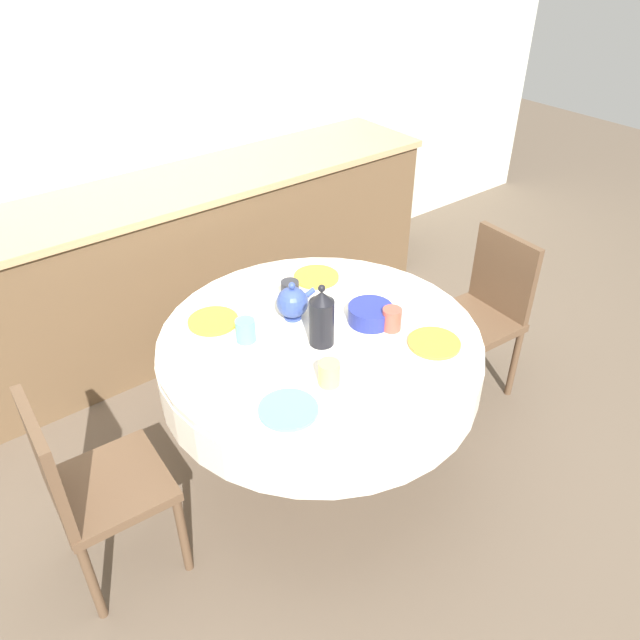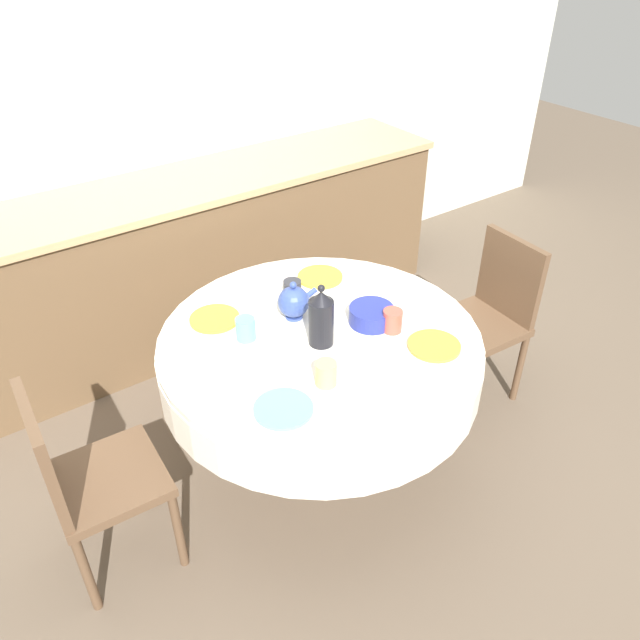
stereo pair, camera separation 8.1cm
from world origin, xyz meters
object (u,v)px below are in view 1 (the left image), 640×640
object	(u,v)px
coffee_carafe	(322,318)
teapot	(293,302)
chair_left	(484,308)
chair_right	(88,484)

from	to	relation	value
coffee_carafe	teapot	size ratio (longest dim) A/B	1.47
chair_left	coffee_carafe	world-z (taller)	coffee_carafe
chair_left	coffee_carafe	xyz separation A→B (m)	(-1.04, 0.02, 0.36)
chair_right	coffee_carafe	distance (m)	1.06
coffee_carafe	teapot	world-z (taller)	coffee_carafe
coffee_carafe	teapot	xyz separation A→B (m)	(0.01, 0.22, -0.04)
chair_left	teapot	distance (m)	1.10
coffee_carafe	teapot	bearing A→B (deg)	86.67
chair_right	teapot	world-z (taller)	teapot
chair_left	coffee_carafe	bearing A→B (deg)	92.32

